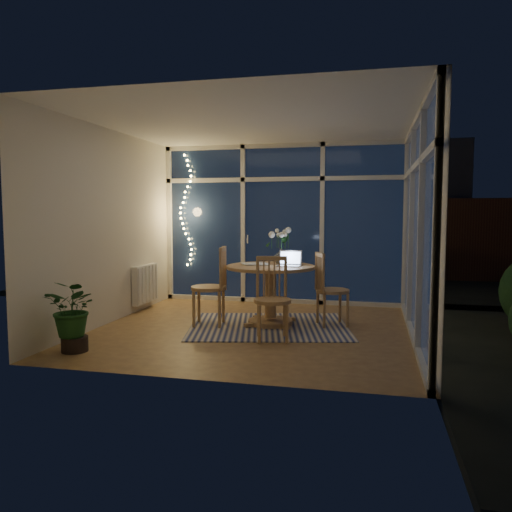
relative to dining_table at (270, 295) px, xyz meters
name	(u,v)px	position (x,y,z in m)	size (l,w,h in m)	color
floor	(255,329)	(-0.14, -0.30, -0.40)	(4.00, 4.00, 0.00)	brown
ceiling	(255,122)	(-0.14, -0.30, 2.20)	(4.00, 4.00, 0.00)	silver
wall_back	(283,224)	(-0.14, 1.70, 0.90)	(4.00, 0.04, 2.60)	silver
wall_front	(202,234)	(-0.14, -2.30, 0.90)	(4.00, 0.04, 2.60)	silver
wall_left	(110,227)	(-2.14, -0.30, 0.90)	(0.04, 4.00, 2.60)	silver
wall_right	(422,229)	(1.86, -0.30, 0.90)	(0.04, 4.00, 2.60)	silver
window_wall_back	(282,224)	(-0.14, 1.66, 0.90)	(4.00, 0.10, 2.60)	silver
window_wall_right	(418,229)	(1.82, -0.30, 0.90)	(0.10, 4.00, 2.60)	silver
radiator	(145,284)	(-2.08, 0.60, 0.00)	(0.10, 0.70, 0.58)	white
fairy_lights	(185,210)	(-1.79, 1.58, 1.13)	(0.24, 0.10, 1.85)	#FFD566
garden_patio	(328,282)	(0.36, 4.70, -0.46)	(12.00, 6.00, 0.10)	black
garden_fence	(309,238)	(-0.14, 5.20, 0.50)	(11.00, 0.08, 1.80)	#3B1E15
neighbour_roof	(333,188)	(0.16, 8.20, 1.80)	(7.00, 3.00, 2.20)	#33363E
garden_shrubs	(255,265)	(-0.94, 3.10, 0.05)	(0.90, 0.90, 0.90)	black
rug	(269,326)	(0.00, -0.10, -0.39)	(2.04, 1.63, 0.01)	beige
dining_table	(270,295)	(0.00, 0.00, 0.00)	(1.16, 1.16, 0.79)	olive
chair_left	(209,286)	(-0.78, -0.22, 0.13)	(0.49, 0.49, 1.06)	olive
chair_right	(333,289)	(0.80, 0.13, 0.10)	(0.46, 0.46, 0.98)	olive
chair_front	(272,299)	(0.18, -0.79, 0.10)	(0.46, 0.46, 0.99)	olive
laptop	(289,258)	(0.25, -0.04, 0.51)	(0.30, 0.26, 0.22)	#B4B4B9
flower_vase	(281,256)	(0.09, 0.27, 0.50)	(0.20, 0.20, 0.21)	silver
bowl	(296,263)	(0.30, 0.25, 0.42)	(0.15, 0.15, 0.04)	white
newspapers	(257,264)	(-0.20, 0.07, 0.41)	(0.35, 0.26, 0.02)	white
phone	(280,266)	(0.15, -0.10, 0.40)	(0.11, 0.06, 0.01)	black
potted_plant	(74,316)	(-1.79, -1.72, -0.02)	(0.54, 0.47, 0.76)	#18441B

